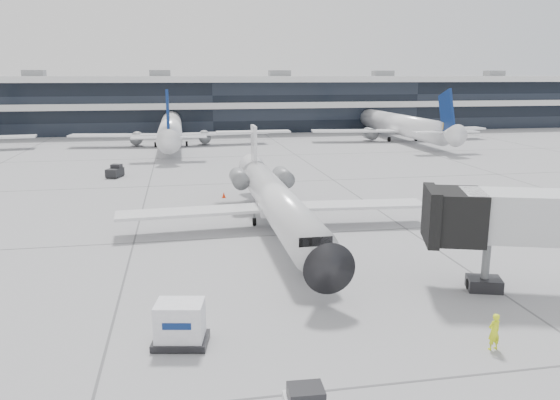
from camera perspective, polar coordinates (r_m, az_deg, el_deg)
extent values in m
plane|color=gray|center=(39.58, -0.44, -3.72)|extent=(220.00, 220.00, 0.00)
cube|color=black|center=(119.71, -7.37, 9.76)|extent=(170.00, 22.00, 10.00)
cylinder|color=silver|center=(39.99, -0.29, -0.24)|extent=(2.64, 23.27, 2.62)
cone|color=black|center=(27.77, 4.43, -6.24)|extent=(2.62, 2.72, 2.62)
cone|color=silver|center=(52.71, -2.80, 3.27)|extent=(2.49, 3.11, 2.49)
cube|color=silver|center=(40.51, -9.34, -1.23)|extent=(10.81, 3.25, 0.21)
cube|color=silver|center=(42.57, 7.86, -0.49)|extent=(10.82, 3.27, 0.21)
cylinder|color=slate|center=(47.35, -4.29, 2.27)|extent=(1.46, 3.30, 1.45)
cylinder|color=slate|center=(47.91, 0.33, 2.43)|extent=(1.46, 3.30, 1.45)
cube|color=silver|center=(51.84, -2.74, 5.38)|extent=(0.27, 2.52, 4.36)
cube|color=silver|center=(52.04, -2.81, 7.13)|extent=(6.98, 1.56, 0.16)
cylinder|color=black|center=(31.89, 2.63, -7.39)|extent=(0.18, 0.54, 0.54)
cylinder|color=black|center=(42.10, -2.70, -2.28)|extent=(0.23, 0.62, 0.62)
cylinder|color=black|center=(42.56, 1.19, -2.10)|extent=(0.23, 0.62, 0.62)
cube|color=black|center=(30.29, 18.05, -1.58)|extent=(3.36, 3.73, 2.72)
cylinder|color=slate|center=(31.39, 20.68, -6.47)|extent=(0.43, 0.43, 2.72)
cube|color=black|center=(31.73, 20.54, -8.21)|extent=(2.08, 1.83, 0.68)
imported|color=#E6FF1A|center=(25.21, 21.46, -12.68)|extent=(0.66, 0.49, 1.63)
cube|color=black|center=(18.79, 2.72, -19.66)|extent=(1.20, 0.99, 0.53)
cube|color=black|center=(24.59, -10.32, -14.25)|extent=(2.58, 2.10, 0.28)
cube|color=silver|center=(24.18, -10.41, -12.26)|extent=(2.25, 1.85, 1.61)
cone|color=#F2330C|center=(51.92, -5.90, 0.55)|extent=(0.36, 0.36, 0.55)
cube|color=#F2330C|center=(51.98, -5.89, 0.26)|extent=(0.47, 0.47, 0.03)
cube|color=black|center=(64.86, -16.88, 2.78)|extent=(2.00, 2.54, 0.91)
cube|color=black|center=(65.21, -16.71, 3.38)|extent=(1.36, 1.24, 0.50)
cylinder|color=black|center=(65.87, -16.98, 2.63)|extent=(0.32, 0.48, 0.44)
cylinder|color=black|center=(65.38, -16.11, 2.61)|extent=(0.32, 0.48, 0.44)
cylinder|color=black|center=(64.46, -17.62, 2.37)|extent=(0.32, 0.48, 0.44)
cylinder|color=black|center=(63.96, -16.73, 2.35)|extent=(0.32, 0.48, 0.44)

